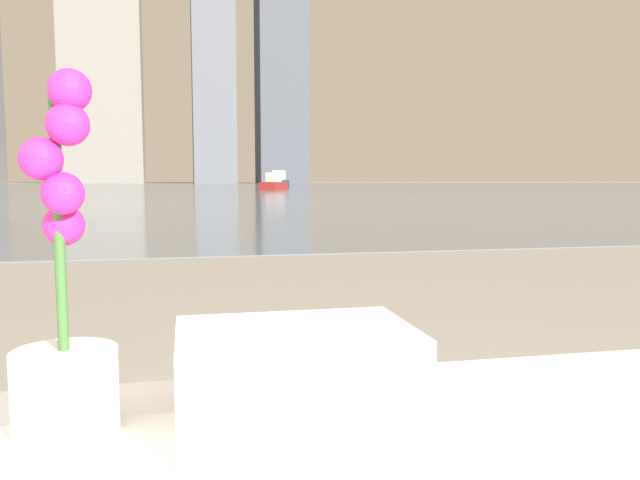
{
  "coord_description": "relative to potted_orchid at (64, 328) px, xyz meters",
  "views": [
    {
      "loc": [
        -0.34,
        0.22,
        0.85
      ],
      "look_at": [
        0.13,
        2.39,
        0.63
      ],
      "focal_mm": 35.0,
      "sensor_mm": 36.0,
      "label": 1
    }
  ],
  "objects": [
    {
      "name": "harbor_boat_0",
      "position": [
        6.55,
        45.0,
        -0.22
      ],
      "size": [
        2.54,
        3.61,
        1.29
      ],
      "color": "maroon",
      "rests_on": "harbor_water"
    },
    {
      "name": "harbor_water",
      "position": [
        0.47,
        61.05,
        -0.67
      ],
      "size": [
        180.0,
        110.0,
        0.01
      ],
      "color": "slate",
      "rests_on": "ground_plane"
    },
    {
      "name": "harbor_boat_2",
      "position": [
        8.31,
        54.08,
        -0.12
      ],
      "size": [
        2.43,
        4.4,
        1.57
      ],
      "color": "navy",
      "rests_on": "harbor_water"
    },
    {
      "name": "potted_orchid",
      "position": [
        0.0,
        0.0,
        0.0
      ],
      "size": [
        0.12,
        0.12,
        0.41
      ],
      "color": "silver",
      "rests_on": "bathtub"
    },
    {
      "name": "skyline_tower_1",
      "position": [
        -13.82,
        117.05,
        19.79
      ],
      "size": [
        13.81,
        6.65,
        40.94
      ],
      "color": "gray",
      "rests_on": "ground_plane"
    },
    {
      "name": "towel_stack",
      "position": [
        0.26,
        -0.04,
        -0.06
      ],
      "size": [
        0.27,
        0.18,
        0.12
      ],
      "color": "white",
      "rests_on": "bathtub"
    },
    {
      "name": "skyline_tower_3",
      "position": [
        18.18,
        117.05,
        25.1
      ],
      "size": [
        8.96,
        9.72,
        51.55
      ],
      "color": "#4C515B",
      "rests_on": "ground_plane"
    }
  ]
}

